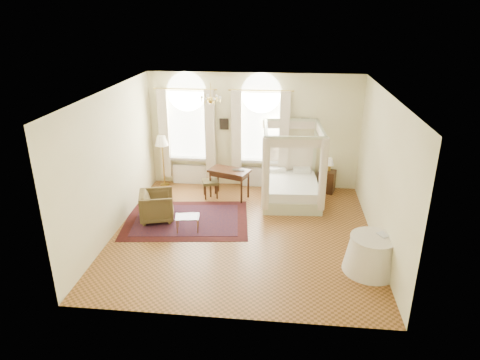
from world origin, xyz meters
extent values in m
plane|color=#955A2B|center=(0.00, 0.00, 0.00)|extent=(6.00, 6.00, 0.00)
plane|color=#FEF5C1|center=(0.00, 3.00, 1.65)|extent=(6.00, 0.00, 6.00)
plane|color=#FEF5C1|center=(0.00, -3.00, 1.65)|extent=(6.00, 0.00, 6.00)
plane|color=#FEF5C1|center=(-3.00, 0.00, 1.65)|extent=(0.00, 6.00, 6.00)
plane|color=#FEF5C1|center=(3.00, 0.00, 1.65)|extent=(0.00, 6.00, 6.00)
plane|color=white|center=(0.00, 0.00, 3.30)|extent=(6.00, 6.00, 0.00)
cube|color=white|center=(-1.90, 2.97, 1.80)|extent=(1.10, 0.04, 1.90)
cylinder|color=white|center=(-1.90, 2.97, 2.75)|extent=(1.10, 0.04, 1.10)
cube|color=white|center=(-1.90, 2.88, 0.81)|extent=(1.32, 0.24, 0.08)
cube|color=beige|center=(-2.57, 2.80, 1.55)|extent=(0.28, 0.14, 2.60)
cube|color=beige|center=(-1.23, 2.80, 1.55)|extent=(0.28, 0.14, 2.60)
cube|color=white|center=(-1.90, 2.90, 0.30)|extent=(1.00, 0.12, 0.58)
cube|color=white|center=(0.20, 2.97, 1.80)|extent=(1.10, 0.04, 1.90)
cylinder|color=white|center=(0.20, 2.97, 2.75)|extent=(1.10, 0.04, 1.10)
cube|color=white|center=(0.20, 2.88, 0.81)|extent=(1.32, 0.24, 0.08)
cube|color=beige|center=(-0.47, 2.80, 1.55)|extent=(0.28, 0.14, 2.60)
cube|color=beige|center=(0.87, 2.80, 1.55)|extent=(0.28, 0.14, 2.60)
cube|color=white|center=(0.20, 2.90, 0.30)|extent=(1.00, 0.12, 0.58)
cylinder|color=gold|center=(-0.90, 1.20, 3.10)|extent=(0.02, 0.02, 0.40)
sphere|color=gold|center=(-0.90, 1.20, 2.88)|extent=(0.16, 0.16, 0.16)
sphere|color=beige|center=(-0.68, 1.20, 2.95)|extent=(0.07, 0.07, 0.07)
sphere|color=beige|center=(-0.79, 1.39, 2.95)|extent=(0.07, 0.07, 0.07)
sphere|color=beige|center=(-1.01, 1.39, 2.95)|extent=(0.07, 0.07, 0.07)
sphere|color=beige|center=(-1.12, 1.20, 2.95)|extent=(0.07, 0.07, 0.07)
sphere|color=beige|center=(-1.01, 1.01, 2.95)|extent=(0.07, 0.07, 0.07)
sphere|color=beige|center=(-0.79, 1.01, 2.95)|extent=(0.07, 0.07, 0.07)
cube|color=black|center=(-0.85, 2.97, 1.85)|extent=(0.26, 0.03, 0.32)
cube|color=black|center=(1.45, 2.97, 1.95)|extent=(0.22, 0.03, 0.26)
cube|color=#B7BC99|center=(1.11, 1.96, 0.16)|extent=(1.63, 1.97, 0.32)
cube|color=white|center=(1.11, 1.96, 0.45)|extent=(1.54, 1.87, 0.25)
cube|color=beige|center=(1.05, 2.86, 0.80)|extent=(1.52, 0.17, 1.07)
cube|color=#B7BC99|center=(0.35, 2.80, 1.03)|extent=(0.09, 0.09, 2.05)
cube|color=#B7BC99|center=(1.75, 2.89, 1.03)|extent=(0.09, 0.09, 2.05)
cube|color=#B7BC99|center=(0.46, 1.04, 1.03)|extent=(0.09, 0.09, 2.05)
cube|color=#B7BC99|center=(1.87, 1.12, 1.03)|extent=(0.09, 0.09, 2.05)
cube|color=#B7BC99|center=(1.05, 2.84, 2.05)|extent=(1.52, 0.17, 0.07)
cube|color=#B7BC99|center=(1.16, 1.08, 2.05)|extent=(1.52, 0.17, 0.07)
cube|color=#B7BC99|center=(0.40, 1.92, 2.05)|extent=(0.19, 1.88, 0.07)
cube|color=#B7BC99|center=(1.81, 2.01, 2.05)|extent=(0.19, 1.88, 0.07)
cube|color=beige|center=(1.05, 2.84, 1.93)|extent=(1.57, 0.14, 0.25)
cube|color=beige|center=(1.16, 1.08, 1.93)|extent=(1.57, 0.14, 0.25)
cube|color=beige|center=(0.40, 1.92, 1.93)|extent=(0.16, 1.93, 0.25)
cube|color=beige|center=(1.81, 2.01, 1.93)|extent=(0.16, 1.93, 0.25)
cylinder|color=beige|center=(0.46, 1.04, 1.12)|extent=(0.20, 0.20, 1.88)
cylinder|color=beige|center=(1.87, 1.12, 1.12)|extent=(0.20, 0.20, 1.88)
cube|color=#371F0F|center=(2.14, 2.70, 0.32)|extent=(0.54, 0.52, 0.64)
cylinder|color=gold|center=(2.17, 2.74, 0.73)|extent=(0.11, 0.11, 0.18)
cone|color=beige|center=(2.17, 2.74, 0.91)|extent=(0.26, 0.26, 0.20)
cube|color=#371F0F|center=(-0.58, 2.02, 0.78)|extent=(1.22, 0.91, 0.07)
cube|color=#371F0F|center=(-0.58, 2.02, 0.69)|extent=(1.08, 0.77, 0.11)
cylinder|color=#371F0F|center=(-0.96, 2.39, 0.38)|extent=(0.05, 0.05, 0.76)
cylinder|color=#371F0F|center=(-0.06, 2.06, 0.38)|extent=(0.05, 0.05, 0.76)
cylinder|color=#371F0F|center=(-1.11, 1.98, 0.38)|extent=(0.05, 0.05, 0.76)
cylinder|color=#371F0F|center=(-0.21, 1.65, 0.38)|extent=(0.05, 0.05, 0.76)
imported|color=black|center=(-0.33, 2.04, 0.83)|extent=(0.35, 0.23, 0.03)
cube|color=#43371C|center=(-1.11, 1.98, 0.45)|extent=(0.54, 0.54, 0.09)
cylinder|color=#371F0F|center=(-1.22, 1.78, 0.20)|extent=(0.04, 0.04, 0.41)
cylinder|color=#371F0F|center=(-0.91, 1.88, 0.20)|extent=(0.04, 0.04, 0.41)
cylinder|color=#371F0F|center=(-1.31, 2.09, 0.20)|extent=(0.04, 0.04, 0.41)
cylinder|color=#371F0F|center=(-1.01, 2.18, 0.20)|extent=(0.04, 0.04, 0.41)
imported|color=#4E3E21|center=(-2.19, 0.48, 0.37)|extent=(1.00, 0.98, 0.74)
cube|color=silver|center=(-1.32, -0.02, 0.37)|extent=(0.61, 0.47, 0.02)
cylinder|color=gold|center=(-1.53, -0.21, 0.18)|extent=(0.02, 0.02, 0.37)
cylinder|color=gold|center=(-1.06, -0.13, 0.18)|extent=(0.02, 0.02, 0.37)
cylinder|color=gold|center=(-1.58, 0.10, 0.18)|extent=(0.02, 0.02, 0.37)
cylinder|color=gold|center=(-1.11, 0.18, 0.18)|extent=(0.02, 0.02, 0.37)
cylinder|color=gold|center=(-2.63, 2.70, 0.01)|extent=(0.27, 0.27, 0.03)
cylinder|color=gold|center=(-2.63, 2.70, 0.67)|extent=(0.04, 0.04, 1.34)
cone|color=beige|center=(-2.63, 2.70, 1.39)|extent=(0.39, 0.39, 0.29)
cube|color=#420F10|center=(-1.47, 0.51, 0.00)|extent=(3.25, 2.50, 0.01)
cube|color=black|center=(-1.47, 0.51, 0.01)|extent=(2.73, 1.98, 0.01)
cone|color=white|center=(2.70, -1.26, 0.36)|extent=(1.11, 1.11, 0.71)
cylinder|color=white|center=(2.70, -1.26, 0.73)|extent=(0.91, 0.91, 0.04)
imported|color=black|center=(2.82, -1.20, 0.77)|extent=(0.27, 0.29, 0.02)
camera|label=1|loc=(0.87, -8.84, 4.92)|focal=32.00mm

